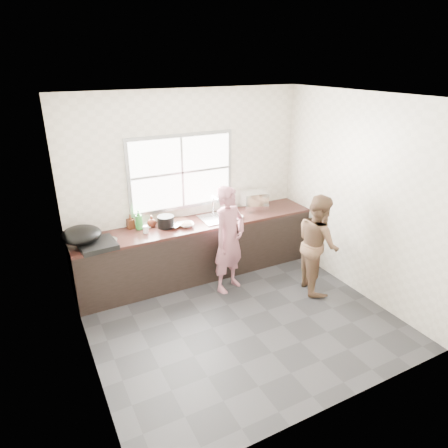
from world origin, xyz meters
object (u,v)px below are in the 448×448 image
bottle_brown_short (152,222)px  pot_lid_right (108,240)px  cutting_board (177,223)px  bowl_held (238,217)px  person_side (318,243)px  bowl_crabs (229,216)px  woman (229,243)px  glass_jar (146,229)px  bottle_green (139,220)px  wok (81,235)px  black_pot (166,222)px  plate_food (146,225)px  burner (97,245)px  dish_rack (254,201)px  pot_lid_left (97,244)px  bowl_mince (187,225)px  bottle_brown_tall (130,222)px

bottle_brown_short → pot_lid_right: (-0.66, -0.19, -0.07)m
cutting_board → bowl_held: 0.92m
person_side → bowl_crabs: bearing=55.3°
woman → glass_jar: 1.16m
woman → bottle_green: bearing=123.8°
cutting_board → bottle_brown_short: bearing=169.5°
cutting_board → wok: 1.34m
cutting_board → black_pot: 0.20m
plate_food → bottle_brown_short: size_ratio=1.45×
burner → dish_rack: size_ratio=1.15×
bottle_brown_short → pot_lid_left: size_ratio=0.59×
person_side → plate_food: person_side is taller
glass_jar → bottle_brown_short: bearing=50.9°
bowl_held → pot_lid_right: bearing=176.6°
black_pot → pot_lid_left: bearing=-173.3°
bowl_mince → glass_jar: glass_jar is taller
black_pot → bottle_brown_short: size_ratio=1.53×
burner → black_pot: bearing=12.1°
black_pot → burner: bearing=-167.9°
person_side → bottle_brown_short: size_ratio=9.23×
person_side → dish_rack: person_side is taller
bottle_green → dish_rack: size_ratio=0.75×
cutting_board → wok: (-1.33, -0.13, 0.14)m
pot_lid_left → dish_rack: bearing=3.5°
bowl_mince → burner: size_ratio=0.47×
cutting_board → pot_lid_left: bearing=-171.6°
person_side → bowl_mince: size_ratio=6.78×
woman → wok: 1.94m
bottle_brown_tall → bottle_brown_short: (0.28, -0.07, -0.02)m
woman → bottle_brown_short: size_ratio=9.35×
black_pot → dish_rack: 1.48m
bowl_mince → bottle_brown_tall: bearing=157.4°
glass_jar → burner: (-0.67, -0.15, -0.02)m
pot_lid_left → bowl_crabs: bearing=0.9°
burner → bottle_brown_tall: bearing=37.0°
bowl_held → wok: bearing=177.2°
bottle_brown_tall → dish_rack: bearing=-4.7°
bowl_held → bottle_green: (-1.41, 0.29, 0.11)m
glass_jar → burner: 0.69m
bottle_brown_tall → pot_lid_right: 0.47m
bottle_green → pot_lid_right: bottle_green is taller
bottle_green → dish_rack: 1.83m
person_side → burner: (-2.77, 0.94, 0.19)m
bowl_mince → pot_lid_right: bowl_mince is taller
bowl_mince → bowl_crabs: 0.70m
black_pot → bottle_brown_short: 0.21m
person_side → glass_jar: bearing=80.2°
woman → pot_lid_right: bearing=138.7°
bowl_held → burner: burner is taller
bottle_brown_tall → wok: 0.75m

